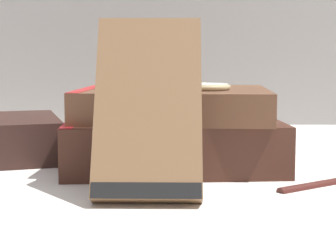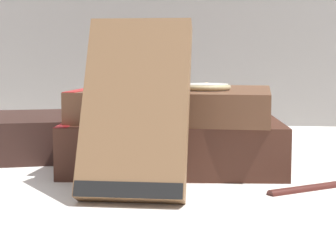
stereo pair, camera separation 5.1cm
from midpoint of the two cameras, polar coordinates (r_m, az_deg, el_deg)
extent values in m
plane|color=white|center=(0.56, -3.98, -5.26)|extent=(3.00, 3.00, 0.00)
cube|color=#422319|center=(0.57, -2.22, -2.65)|extent=(0.22, 0.18, 0.05)
cube|color=maroon|center=(0.58, -11.97, -2.69)|extent=(0.03, 0.17, 0.05)
cube|color=brown|center=(0.56, -1.94, 1.22)|extent=(0.19, 0.17, 0.03)
cube|color=#B22323|center=(0.58, -10.50, 1.25)|extent=(0.02, 0.15, 0.03)
cube|color=brown|center=(0.44, -4.72, 0.83)|extent=(0.08, 0.08, 0.14)
cube|color=black|center=(0.42, -5.05, -7.91)|extent=(0.08, 0.02, 0.02)
cylinder|color=silver|center=(0.54, 1.11, 2.93)|extent=(0.04, 0.04, 0.01)
torus|color=tan|center=(0.54, 1.11, 2.93)|extent=(0.05, 0.05, 0.01)
sphere|color=tan|center=(0.57, 1.11, 3.06)|extent=(0.01, 0.01, 0.01)
torus|color=#ADADB2|center=(0.77, -8.39, -2.08)|extent=(0.06, 0.06, 0.00)
torus|color=#ADADB2|center=(0.75, -4.38, -2.28)|extent=(0.06, 0.06, 0.00)
cylinder|color=#ADADB2|center=(0.76, -6.41, -2.18)|extent=(0.02, 0.01, 0.00)
cylinder|color=#471E19|center=(0.50, 13.90, -6.22)|extent=(0.11, 0.08, 0.01)
camera|label=1|loc=(0.03, -92.71, -0.29)|focal=60.00mm
camera|label=2|loc=(0.03, 87.29, 0.29)|focal=60.00mm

